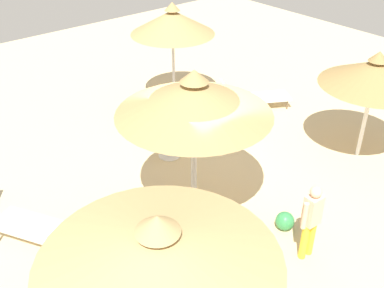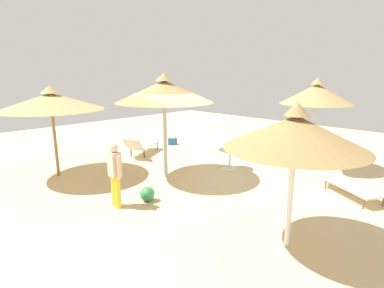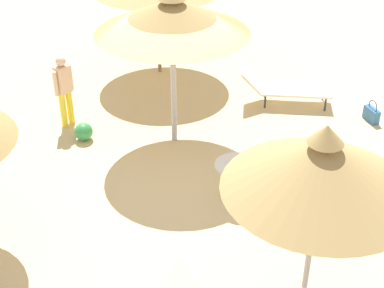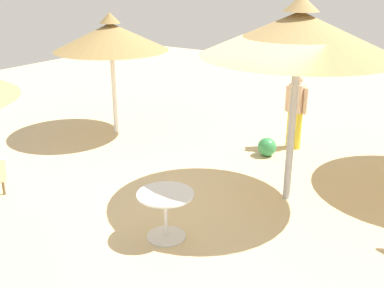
% 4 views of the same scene
% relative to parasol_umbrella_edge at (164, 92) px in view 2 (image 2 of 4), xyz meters
% --- Properties ---
extents(ground, '(24.00, 24.00, 0.10)m').
position_rel_parasol_umbrella_edge_xyz_m(ground, '(-0.37, 0.68, -2.59)').
color(ground, beige).
extents(parasol_umbrella_edge, '(2.79, 2.79, 3.05)m').
position_rel_parasol_umbrella_edge_xyz_m(parasol_umbrella_edge, '(0.00, 0.00, 0.00)').
color(parasol_umbrella_edge, '#B2B2B7').
rests_on(parasol_umbrella_edge, ground).
extents(parasol_umbrella_center, '(2.38, 2.38, 2.58)m').
position_rel_parasol_umbrella_edge_xyz_m(parasol_umbrella_center, '(0.88, 4.39, -0.45)').
color(parasol_umbrella_center, white).
rests_on(parasol_umbrella_center, ground).
extents(parasol_umbrella_front, '(2.96, 2.96, 2.70)m').
position_rel_parasol_umbrella_edge_xyz_m(parasol_umbrella_front, '(2.23, -2.41, -0.29)').
color(parasol_umbrella_front, olive).
rests_on(parasol_umbrella_front, ground).
extents(parasol_umbrella_near_left, '(2.24, 2.24, 2.92)m').
position_rel_parasol_umbrella_edge_xyz_m(parasol_umbrella_near_left, '(-4.03, 2.65, -0.14)').
color(parasol_umbrella_near_left, '#B2B2B7').
rests_on(parasol_umbrella_near_left, ground).
extents(lounge_chair_near_right, '(1.56, 2.02, 0.83)m').
position_rel_parasol_umbrella_edge_xyz_m(lounge_chair_near_right, '(-2.45, 4.25, -2.17)').
color(lounge_chair_near_right, silver).
rests_on(lounge_chair_near_right, ground).
extents(lounge_chair_far_left, '(2.04, 1.52, 0.80)m').
position_rel_parasol_umbrella_edge_xyz_m(lounge_chair_far_left, '(-1.02, -2.61, -2.15)').
color(lounge_chair_far_left, silver).
rests_on(lounge_chair_far_left, ground).
extents(person_standing_back, '(0.24, 0.47, 1.52)m').
position_rel_parasol_umbrella_edge_xyz_m(person_standing_back, '(2.16, 0.77, -1.68)').
color(person_standing_back, yellow).
rests_on(person_standing_back, ground).
extents(handbag, '(0.41, 0.35, 0.48)m').
position_rel_parasol_umbrella_edge_xyz_m(handbag, '(-2.92, -2.97, -2.37)').
color(handbag, '#336699').
rests_on(handbag, ground).
extents(side_table_round, '(0.75, 0.75, 0.65)m').
position_rel_parasol_umbrella_edge_xyz_m(side_table_round, '(-1.96, 0.89, -2.09)').
color(side_table_round, silver).
rests_on(side_table_round, ground).
extents(beach_ball, '(0.36, 0.36, 0.36)m').
position_rel_parasol_umbrella_edge_xyz_m(beach_ball, '(1.47, 1.02, -2.36)').
color(beach_ball, '#338C4C').
rests_on(beach_ball, ground).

